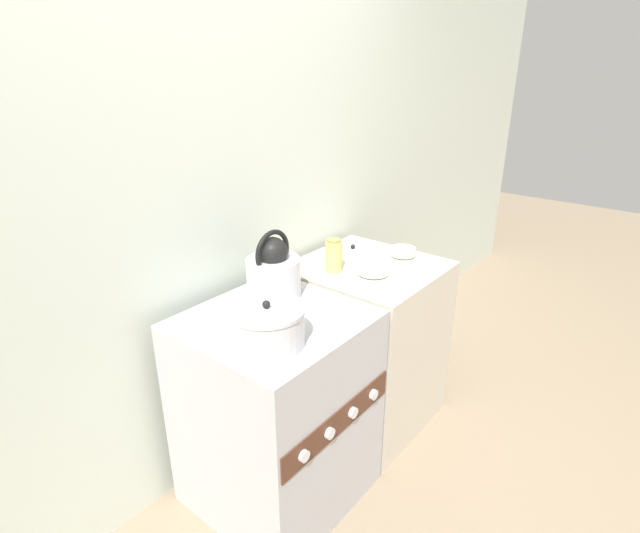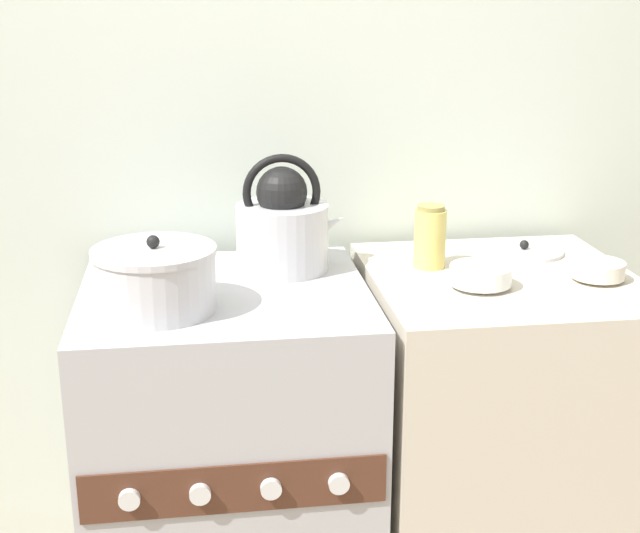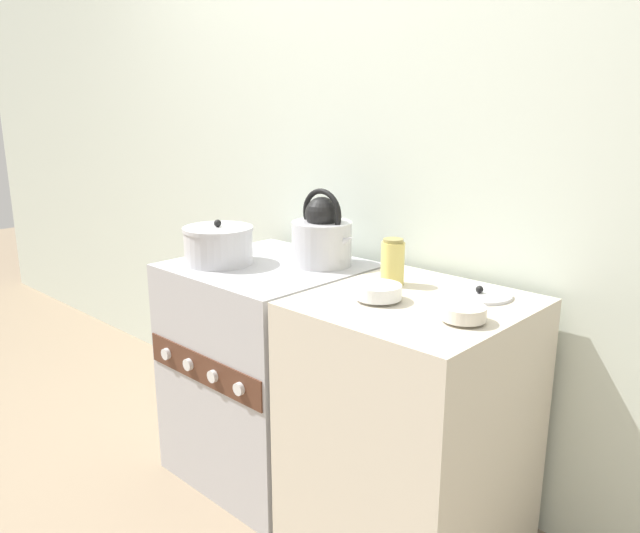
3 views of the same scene
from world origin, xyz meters
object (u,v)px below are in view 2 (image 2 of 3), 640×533
object	(u,v)px
small_ceramic_bowl	(598,270)
storage_jar	(430,237)
loose_pot_lid	(524,251)
kettle	(283,227)
cooking_pot	(155,279)
stove	(230,456)
enamel_bowl	(480,275)

from	to	relation	value
small_ceramic_bowl	storage_jar	distance (m)	0.40
loose_pot_lid	small_ceramic_bowl	bearing A→B (deg)	-69.77
kettle	cooking_pot	xyz separation A→B (m)	(-0.30, -0.25, -0.04)
storage_jar	loose_pot_lid	xyz separation A→B (m)	(0.28, 0.09, -0.07)
stove	enamel_bowl	distance (m)	0.75
small_ceramic_bowl	loose_pot_lid	xyz separation A→B (m)	(-0.09, 0.24, -0.02)
small_ceramic_bowl	storage_jar	bearing A→B (deg)	156.60
kettle	storage_jar	size ratio (longest dim) A/B	1.84
storage_jar	loose_pot_lid	size ratio (longest dim) A/B	0.77
stove	small_ceramic_bowl	world-z (taller)	small_ceramic_bowl
kettle	small_ceramic_bowl	xyz separation A→B (m)	(0.72, -0.20, -0.08)
small_ceramic_bowl	storage_jar	size ratio (longest dim) A/B	0.80
enamel_bowl	loose_pot_lid	bearing A→B (deg)	51.81
kettle	enamel_bowl	xyz separation A→B (m)	(0.43, -0.21, -0.08)
storage_jar	loose_pot_lid	bearing A→B (deg)	17.11
cooking_pot	small_ceramic_bowl	size ratio (longest dim) A/B	2.13
stove	cooking_pot	size ratio (longest dim) A/B	3.24
cooking_pot	enamel_bowl	xyz separation A→B (m)	(0.73, 0.04, -0.04)
cooking_pot	loose_pot_lid	distance (m)	0.98
loose_pot_lid	storage_jar	bearing A→B (deg)	-162.89
kettle	cooking_pot	world-z (taller)	kettle
cooking_pot	storage_jar	bearing A→B (deg)	18.04
storage_jar	enamel_bowl	bearing A→B (deg)	-65.80
enamel_bowl	storage_jar	world-z (taller)	storage_jar
storage_jar	loose_pot_lid	world-z (taller)	storage_jar
kettle	small_ceramic_bowl	distance (m)	0.75
stove	cooking_pot	distance (m)	0.53
storage_jar	kettle	bearing A→B (deg)	173.78
small_ceramic_bowl	kettle	bearing A→B (deg)	164.73
enamel_bowl	loose_pot_lid	xyz separation A→B (m)	(0.20, 0.26, -0.02)
stove	small_ceramic_bowl	xyz separation A→B (m)	(0.88, -0.06, 0.46)
kettle	storage_jar	distance (m)	0.36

